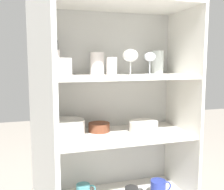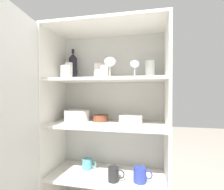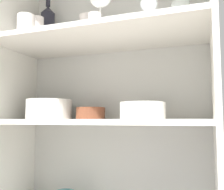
{
  "view_description": "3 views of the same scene",
  "coord_description": "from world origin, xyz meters",
  "views": [
    {
      "loc": [
        -0.45,
        -1.23,
        1.14
      ],
      "look_at": [
        -0.01,
        0.22,
        0.95
      ],
      "focal_mm": 42.0,
      "sensor_mm": 36.0,
      "label": 1
    },
    {
      "loc": [
        0.33,
        -1.12,
        0.96
      ],
      "look_at": [
        0.03,
        0.24,
        0.94
      ],
      "focal_mm": 28.0,
      "sensor_mm": 36.0,
      "label": 2
    },
    {
      "loc": [
        0.42,
        -0.8,
        0.72
      ],
      "look_at": [
        0.04,
        0.23,
        0.82
      ],
      "focal_mm": 42.0,
      "sensor_mm": 36.0,
      "label": 3
    }
  ],
  "objects": [
    {
      "name": "cupboard_side_left",
      "position": [
        -0.45,
        0.19,
        0.73
      ],
      "size": [
        0.02,
        0.42,
        1.45
      ],
      "primitive_type": "cube",
      "color": "white",
      "rests_on": "ground_plane"
    },
    {
      "name": "shelf_board_upper",
      "position": [
        0.0,
        0.19,
        1.06
      ],
      "size": [
        0.88,
        0.38,
        0.02
      ],
      "primitive_type": "cube",
      "color": "silver"
    },
    {
      "name": "serving_bowl_small",
      "position": [
        -0.07,
        0.27,
        0.75
      ],
      "size": [
        0.13,
        0.13,
        0.05
      ],
      "color": "brown",
      "rests_on": "shelf_board_middle"
    },
    {
      "name": "tumbler_glass_2",
      "position": [
        -0.08,
        0.26,
        1.13
      ],
      "size": [
        0.08,
        0.08,
        0.13
      ],
      "color": "silver",
      "rests_on": "shelf_board_upper"
    },
    {
      "name": "tumbler_glass_4",
      "position": [
        -0.33,
        0.22,
        1.14
      ],
      "size": [
        0.06,
        0.06,
        0.14
      ],
      "color": "silver",
      "rests_on": "shelf_board_upper"
    },
    {
      "name": "wine_glass_1",
      "position": [
        0.22,
        0.18,
        1.16
      ],
      "size": [
        0.07,
        0.07,
        0.13
      ],
      "color": "white",
      "rests_on": "shelf_board_upper"
    },
    {
      "name": "cupboard_door",
      "position": [
        -0.42,
        -0.24,
        0.73
      ],
      "size": [
        0.09,
        0.45,
        1.45
      ],
      "color": "silver",
      "rests_on": "ground_plane"
    },
    {
      "name": "cupboard_back_panel",
      "position": [
        0.0,
        0.39,
        0.73
      ],
      "size": [
        0.92,
        0.02,
        1.45
      ],
      "primitive_type": "cube",
      "color": "silver",
      "rests_on": "ground_plane"
    },
    {
      "name": "plate_stack_white",
      "position": [
        -0.27,
        0.25,
        0.77
      ],
      "size": [
        0.21,
        0.21,
        0.09
      ],
      "color": "silver",
      "rests_on": "shelf_board_middle"
    },
    {
      "name": "coffee_mug_primary",
      "position": [
        0.26,
        0.13,
        0.38
      ],
      "size": [
        0.14,
        0.09,
        0.1
      ],
      "color": "#283893",
      "rests_on": "shelf_board_lower"
    },
    {
      "name": "shelf_board_middle",
      "position": [
        0.0,
        0.19,
        0.71
      ],
      "size": [
        0.88,
        0.38,
        0.02
      ],
      "primitive_type": "cube",
      "color": "silver"
    },
    {
      "name": "wine_bottle",
      "position": [
        -0.34,
        0.32,
        1.19
      ],
      "size": [
        0.07,
        0.07,
        0.27
      ],
      "color": "black",
      "rests_on": "shelf_board_upper"
    },
    {
      "name": "tumbler_glass_1",
      "position": [
        -0.02,
        0.19,
        1.12
      ],
      "size": [
        0.06,
        0.06,
        0.1
      ],
      "color": "silver",
      "rests_on": "shelf_board_upper"
    },
    {
      "name": "cupboard_side_right",
      "position": [
        0.45,
        0.19,
        0.73
      ],
      "size": [
        0.02,
        0.42,
        1.45
      ],
      "primitive_type": "cube",
      "color": "white",
      "rests_on": "ground_plane"
    },
    {
      "name": "tumbler_glass_0",
      "position": [
        -0.29,
        0.09,
        1.12
      ],
      "size": [
        0.07,
        0.07,
        0.1
      ],
      "color": "silver",
      "rests_on": "shelf_board_upper"
    },
    {
      "name": "tumbler_glass_3",
      "position": [
        0.33,
        0.3,
        1.14
      ],
      "size": [
        0.08,
        0.08,
        0.14
      ],
      "color": "white",
      "rests_on": "shelf_board_upper"
    },
    {
      "name": "cupboard_top_panel",
      "position": [
        0.0,
        0.19,
        1.46
      ],
      "size": [
        0.92,
        0.42,
        0.02
      ],
      "primitive_type": "cube",
      "color": "white",
      "rests_on": "cupboard_side_left"
    },
    {
      "name": "wine_glass_0",
      "position": [
        0.05,
        0.08,
        1.17
      ],
      "size": [
        0.08,
        0.08,
        0.14
      ],
      "color": "white",
      "rests_on": "shelf_board_upper"
    },
    {
      "name": "mixing_bowl_large",
      "position": [
        0.19,
        0.19,
        0.76
      ],
      "size": [
        0.17,
        0.17,
        0.06
      ],
      "color": "silver",
      "rests_on": "shelf_board_middle"
    }
  ]
}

